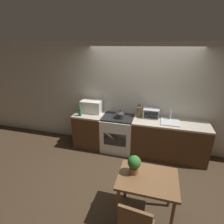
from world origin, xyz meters
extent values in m
plane|color=#3D2D1E|center=(0.00, 0.00, 0.00)|extent=(16.00, 16.00, 0.00)
cube|color=beige|center=(0.00, 1.12, 1.30)|extent=(10.00, 0.06, 2.60)
cube|color=#4C2D19|center=(-1.22, 0.78, 0.43)|extent=(0.73, 0.62, 0.86)
cube|color=#B7AD99|center=(-1.22, 0.78, 0.88)|extent=(0.73, 0.62, 0.04)
cube|color=#4C2D19|center=(0.75, 0.78, 0.43)|extent=(1.69, 0.62, 0.86)
cube|color=#B7AD99|center=(0.75, 0.78, 0.88)|extent=(1.69, 0.62, 0.04)
cube|color=silver|center=(-0.48, 0.78, 0.43)|extent=(0.76, 0.62, 0.86)
cube|color=black|center=(-0.48, 0.78, 0.88)|extent=(0.73, 0.57, 0.04)
cube|color=black|center=(-0.48, 0.47, 0.43)|extent=(0.55, 0.02, 0.32)
cylinder|color=#2D2D2D|center=(-0.41, 0.72, 0.96)|extent=(0.20, 0.20, 0.12)
cone|color=#2D2D2D|center=(-0.41, 0.72, 1.05)|extent=(0.19, 0.19, 0.05)
sphere|color=black|center=(-0.41, 0.72, 1.08)|extent=(0.04, 0.04, 0.04)
cube|color=silver|center=(-1.20, 0.90, 1.05)|extent=(0.51, 0.33, 0.31)
cube|color=black|center=(-1.20, 0.74, 1.05)|extent=(0.45, 0.01, 0.25)
cylinder|color=#1E662D|center=(-1.39, 0.59, 1.00)|extent=(0.08, 0.08, 0.19)
cylinder|color=#1E662D|center=(-1.39, 0.59, 1.13)|extent=(0.03, 0.03, 0.08)
cube|color=brown|center=(0.00, 0.92, 1.02)|extent=(0.10, 0.10, 0.24)
cylinder|color=black|center=(-0.02, 0.92, 1.18)|extent=(0.01, 0.01, 0.07)
cylinder|color=black|center=(0.00, 0.92, 1.18)|extent=(0.01, 0.01, 0.07)
cylinder|color=black|center=(0.03, 0.92, 1.18)|extent=(0.01, 0.01, 0.07)
cube|color=silver|center=(0.29, 0.94, 1.01)|extent=(0.37, 0.25, 0.22)
cube|color=black|center=(0.29, 0.83, 1.01)|extent=(0.32, 0.01, 0.18)
cube|color=silver|center=(0.73, 0.78, 0.91)|extent=(0.41, 0.42, 0.02)
cylinder|color=silver|center=(0.73, 0.92, 1.03)|extent=(0.03, 0.03, 0.22)
cube|color=brown|center=(0.38, -0.95, 0.72)|extent=(0.86, 0.65, 0.04)
cylinder|color=brown|center=(0.01, -1.21, 0.35)|extent=(0.05, 0.05, 0.70)
cylinder|color=brown|center=(0.75, -1.21, 0.35)|extent=(0.05, 0.05, 0.70)
cylinder|color=brown|center=(0.01, -0.68, 0.35)|extent=(0.05, 0.05, 0.70)
cylinder|color=brown|center=(0.75, -0.68, 0.35)|extent=(0.05, 0.05, 0.70)
cylinder|color=brown|center=(0.16, -1.33, 0.21)|extent=(0.04, 0.04, 0.41)
cylinder|color=#9E5B3D|center=(0.17, -0.89, 0.80)|extent=(0.14, 0.14, 0.11)
sphere|color=#2D6B28|center=(0.17, -0.89, 0.94)|extent=(0.20, 0.20, 0.20)
camera|label=1|loc=(0.41, -3.01, 2.57)|focal=28.00mm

